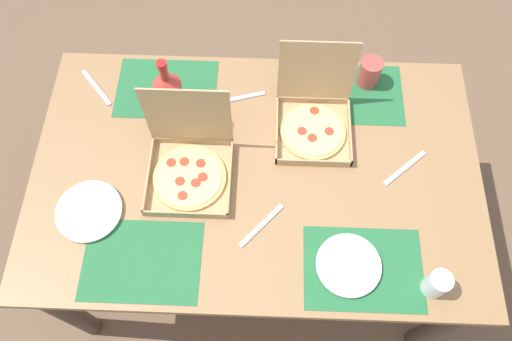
% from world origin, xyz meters
% --- Properties ---
extents(ground_plane, '(6.00, 6.00, 0.00)m').
position_xyz_m(ground_plane, '(0.00, 0.00, 0.00)').
color(ground_plane, brown).
extents(dining_table, '(1.49, 0.94, 0.75)m').
position_xyz_m(dining_table, '(0.00, 0.00, 0.64)').
color(dining_table, '#3F3328').
rests_on(dining_table, ground_plane).
extents(placemat_near_left, '(0.36, 0.26, 0.00)m').
position_xyz_m(placemat_near_left, '(-0.34, -0.32, 0.75)').
color(placemat_near_left, '#236638').
rests_on(placemat_near_left, dining_table).
extents(placemat_near_right, '(0.36, 0.26, 0.00)m').
position_xyz_m(placemat_near_right, '(0.34, -0.32, 0.75)').
color(placemat_near_right, '#236638').
rests_on(placemat_near_right, dining_table).
extents(placemat_far_left, '(0.36, 0.26, 0.00)m').
position_xyz_m(placemat_far_left, '(-0.34, 0.32, 0.75)').
color(placemat_far_left, '#236638').
rests_on(placemat_far_left, dining_table).
extents(placemat_far_right, '(0.36, 0.26, 0.00)m').
position_xyz_m(placemat_far_right, '(0.34, 0.32, 0.75)').
color(placemat_far_right, '#236638').
rests_on(placemat_far_right, dining_table).
extents(pizza_box_corner_right, '(0.27, 0.28, 0.31)m').
position_xyz_m(pizza_box_corner_right, '(-0.22, -0.01, 0.79)').
color(pizza_box_corner_right, tan).
rests_on(pizza_box_corner_right, dining_table).
extents(pizza_box_corner_left, '(0.25, 0.29, 0.29)m').
position_xyz_m(pizza_box_corner_left, '(0.19, 0.18, 0.79)').
color(pizza_box_corner_left, tan).
rests_on(pizza_box_corner_left, dining_table).
extents(plate_far_right, '(0.20, 0.20, 0.02)m').
position_xyz_m(plate_far_right, '(0.29, -0.31, 0.75)').
color(plate_far_right, white).
rests_on(plate_far_right, dining_table).
extents(plate_far_left, '(0.21, 0.21, 0.02)m').
position_xyz_m(plate_far_left, '(-0.52, -0.17, 0.75)').
color(plate_far_left, white).
rests_on(plate_far_left, dining_table).
extents(soda_bottle, '(0.09, 0.09, 0.32)m').
position_xyz_m(soda_bottle, '(-0.28, 0.18, 0.88)').
color(soda_bottle, '#B2382D').
rests_on(soda_bottle, dining_table).
extents(cup_dark, '(0.07, 0.07, 0.10)m').
position_xyz_m(cup_dark, '(0.53, -0.37, 0.80)').
color(cup_dark, silver).
rests_on(cup_dark, dining_table).
extents(cup_spare, '(0.08, 0.08, 0.11)m').
position_xyz_m(cup_spare, '(0.39, 0.38, 0.80)').
color(cup_spare, '#BF4742').
rests_on(cup_spare, dining_table).
extents(fork_by_near_left, '(0.15, 0.14, 0.00)m').
position_xyz_m(fork_by_near_left, '(0.49, 0.03, 0.75)').
color(fork_by_near_left, '#B7B7BC').
rests_on(fork_by_near_left, dining_table).
extents(fork_by_far_right, '(0.14, 0.16, 0.00)m').
position_xyz_m(fork_by_far_right, '(-0.59, 0.31, 0.75)').
color(fork_by_far_right, '#B7B7BC').
rests_on(fork_by_far_right, dining_table).
extents(fork_by_far_left, '(0.14, 0.15, 0.00)m').
position_xyz_m(fork_by_far_left, '(0.02, -0.19, 0.75)').
color(fork_by_far_left, '#B7B7BC').
rests_on(fork_by_far_left, dining_table).
extents(fork_by_near_right, '(0.19, 0.07, 0.00)m').
position_xyz_m(fork_by_near_right, '(-0.07, 0.29, 0.75)').
color(fork_by_near_right, '#B7B7BC').
rests_on(fork_by_near_right, dining_table).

